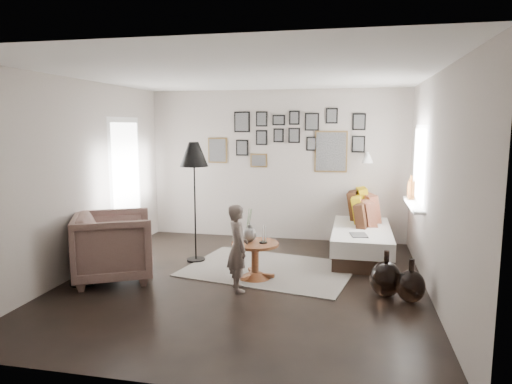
% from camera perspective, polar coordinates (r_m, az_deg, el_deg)
% --- Properties ---
extents(ground, '(4.80, 4.80, 0.00)m').
position_cam_1_polar(ground, '(5.95, -1.50, -11.22)').
color(ground, black).
rests_on(ground, ground).
extents(wall_back, '(4.50, 0.00, 4.50)m').
position_cam_1_polar(wall_back, '(7.99, 2.49, 3.36)').
color(wall_back, '#A3988F').
rests_on(wall_back, ground).
extents(wall_front, '(4.50, 0.00, 4.50)m').
position_cam_1_polar(wall_front, '(3.39, -11.09, -3.57)').
color(wall_front, '#A3988F').
rests_on(wall_front, ground).
extents(wall_left, '(0.00, 4.80, 4.80)m').
position_cam_1_polar(wall_left, '(6.55, -21.07, 1.72)').
color(wall_left, '#A3988F').
rests_on(wall_left, ground).
extents(wall_right, '(0.00, 4.80, 4.80)m').
position_cam_1_polar(wall_right, '(5.58, 21.55, 0.63)').
color(wall_right, '#A3988F').
rests_on(wall_right, ground).
extents(ceiling, '(4.80, 4.80, 0.00)m').
position_cam_1_polar(ceiling, '(5.64, -1.60, 14.52)').
color(ceiling, white).
rests_on(ceiling, wall_back).
extents(door_left, '(0.00, 2.14, 2.14)m').
position_cam_1_polar(door_left, '(7.60, -15.96, 0.89)').
color(door_left, white).
rests_on(door_left, wall_left).
extents(window_right, '(0.15, 1.32, 1.30)m').
position_cam_1_polar(window_right, '(6.93, 18.98, -0.92)').
color(window_right, white).
rests_on(window_right, wall_right).
extents(gallery_wall, '(2.74, 0.03, 1.08)m').
position_cam_1_polar(gallery_wall, '(7.91, 4.55, 6.51)').
color(gallery_wall, brown).
rests_on(gallery_wall, wall_back).
extents(wall_sconce, '(0.18, 0.36, 0.16)m').
position_cam_1_polar(wall_sconce, '(7.61, 13.77, 4.11)').
color(wall_sconce, white).
rests_on(wall_sconce, wall_back).
extents(rug, '(2.49, 1.96, 0.01)m').
position_cam_1_polar(rug, '(6.45, 1.63, -9.61)').
color(rug, beige).
rests_on(rug, ground).
extents(pedestal_table, '(0.62, 0.62, 0.48)m').
position_cam_1_polar(pedestal_table, '(6.02, -0.12, -8.74)').
color(pedestal_table, brown).
rests_on(pedestal_table, ground).
extents(vase, '(0.18, 0.18, 0.44)m').
position_cam_1_polar(vase, '(5.95, -0.83, -4.99)').
color(vase, black).
rests_on(vase, pedestal_table).
extents(candles, '(0.11, 0.11, 0.23)m').
position_cam_1_polar(candles, '(5.90, 0.93, -5.35)').
color(candles, black).
rests_on(candles, pedestal_table).
extents(daybed, '(0.87, 2.05, 0.98)m').
position_cam_1_polar(daybed, '(7.30, 13.05, -5.18)').
color(daybed, black).
rests_on(daybed, ground).
extents(magazine_on_daybed, '(0.27, 0.33, 0.02)m').
position_cam_1_polar(magazine_on_daybed, '(6.63, 12.73, -5.25)').
color(magazine_on_daybed, black).
rests_on(magazine_on_daybed, daybed).
extents(armchair, '(1.30, 1.29, 0.88)m').
position_cam_1_polar(armchair, '(6.22, -17.35, -6.48)').
color(armchair, brown).
rests_on(armchair, ground).
extents(armchair_cushion, '(0.54, 0.54, 0.18)m').
position_cam_1_polar(armchair_cushion, '(6.24, -16.89, -6.05)').
color(armchair_cushion, white).
rests_on(armchair_cushion, armchair).
extents(floor_lamp, '(0.41, 0.41, 1.76)m').
position_cam_1_polar(floor_lamp, '(6.63, -7.76, 4.13)').
color(floor_lamp, black).
rests_on(floor_lamp, ground).
extents(magazine_basket, '(0.42, 0.42, 0.41)m').
position_cam_1_polar(magazine_basket, '(6.24, -20.79, -8.90)').
color(magazine_basket, black).
rests_on(magazine_basket, ground).
extents(demijohn_large, '(0.37, 0.37, 0.55)m').
position_cam_1_polar(demijohn_large, '(5.63, 15.90, -10.40)').
color(demijohn_large, black).
rests_on(demijohn_large, ground).
extents(demijohn_small, '(0.33, 0.33, 0.50)m').
position_cam_1_polar(demijohn_small, '(5.55, 18.77, -11.07)').
color(demijohn_small, black).
rests_on(demijohn_small, ground).
extents(child, '(0.41, 0.46, 1.06)m').
position_cam_1_polar(child, '(5.54, -2.29, -6.99)').
color(child, '#60524C').
rests_on(child, ground).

